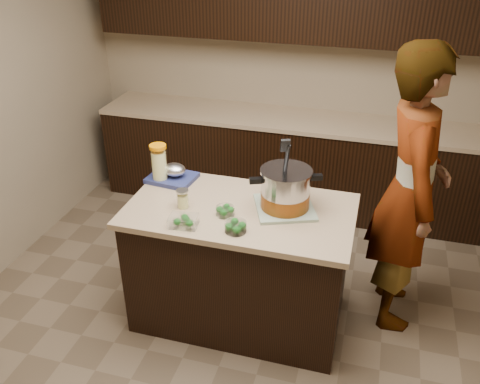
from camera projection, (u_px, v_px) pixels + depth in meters
The scene contains 13 objects.
ground_plane at pixel (240, 314), 3.69m from camera, with size 4.00×4.00×0.00m, color brown.
room_shell at pixel (240, 84), 2.86m from camera, with size 4.04×4.04×2.72m.
back_cabinets at pixel (291, 112), 4.70m from camera, with size 3.60×0.63×2.33m.
island at pixel (240, 264), 3.47m from camera, with size 1.46×0.81×0.90m.
dish_towel at pixel (285, 207), 3.25m from camera, with size 0.36×0.36×0.02m, color #547D59.
stock_pot at pixel (285, 191), 3.19m from camera, with size 0.44×0.43×0.47m.
lemonade_pitcher at pixel (159, 165), 3.51m from camera, with size 0.12×0.12×0.28m.
mason_jar at pixel (183, 199), 3.24m from camera, with size 0.10×0.10×0.13m.
broccoli_tub_left at pixel (225, 211), 3.17m from camera, with size 0.14×0.14×0.06m.
broccoli_tub_right at pixel (236, 227), 3.01m from camera, with size 0.15×0.15×0.06m.
broccoli_tub_rect at pixel (184, 221), 3.07m from camera, with size 0.19×0.14×0.06m.
blue_tray at pixel (173, 175), 3.57m from camera, with size 0.34×0.29×0.12m.
person at pixel (410, 192), 3.29m from camera, with size 0.71×0.47×1.95m, color gray.
Camera 1 is at (0.76, -2.69, 2.58)m, focal length 38.00 mm.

